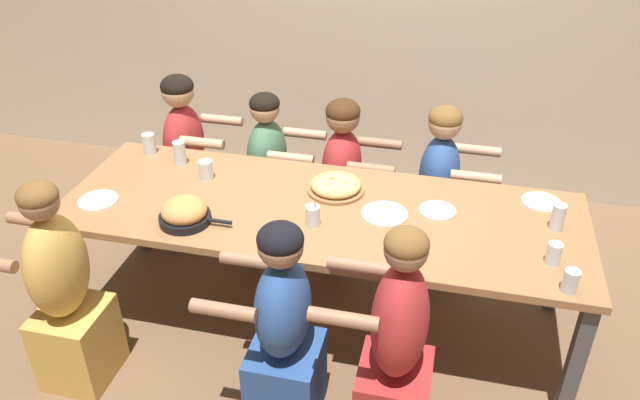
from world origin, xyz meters
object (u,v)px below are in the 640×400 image
drinking_glass_d (180,154)px  diner_far_midleft (269,178)px  skillet_bowl (185,213)px  diner_near_center (284,336)px  diner_near_left (65,296)px  diner_far_left (187,163)px  drinking_glass_b (206,171)px  diner_near_midright (396,352)px  empty_plate_a (438,211)px  drinking_glass_c (554,255)px  empty_plate_b (541,202)px  drinking_glass_e (149,145)px  diner_far_center (342,185)px  cocktail_glass_blue (312,217)px  drinking_glass_a (570,282)px  pizza_board_main (336,186)px  diner_far_midright (437,196)px  empty_plate_c (384,214)px  empty_plate_d (98,200)px  drinking_glass_f (558,219)px

drinking_glass_d → diner_far_midleft: bearing=45.8°
skillet_bowl → diner_near_center: (0.63, -0.41, -0.30)m
diner_near_left → diner_far_left: size_ratio=1.01×
drinking_glass_b → diner_near_left: 0.98m
diner_near_midright → empty_plate_a: bearing=-6.7°
diner_near_center → diner_near_left: bearing=90.0°
drinking_glass_c → diner_near_midright: bearing=-142.5°
diner_far_left → empty_plate_b: bearing=80.3°
drinking_glass_e → diner_far_center: 1.20m
drinking_glass_b → drinking_glass_e: drinking_glass_e is taller
cocktail_glass_blue → drinking_glass_a: (1.19, -0.24, -0.00)m
drinking_glass_a → empty_plate_b: bearing=95.5°
pizza_board_main → drinking_glass_e: drinking_glass_e is taller
diner_far_left → diner_far_midright: diner_far_left is taller
drinking_glass_c → empty_plate_c: bearing=164.5°
diner_near_midright → empty_plate_c: bearing=13.3°
empty_plate_b → drinking_glass_d: 2.02m
empty_plate_a → empty_plate_c: (-0.26, -0.09, -0.00)m
diner_near_left → diner_near_center: 1.10m
empty_plate_d → drinking_glass_f: size_ratio=1.51×
empty_plate_c → diner_far_midleft: size_ratio=0.22×
empty_plate_b → diner_near_midright: diner_near_midright is taller
pizza_board_main → drinking_glass_b: 0.73m
cocktail_glass_blue → drinking_glass_a: 1.21m
empty_plate_a → diner_near_midright: bearing=-96.7°
drinking_glass_f → diner_far_midright: (-0.59, 0.61, -0.31)m
diner_near_center → empty_plate_d: bearing=67.2°
drinking_glass_f → diner_far_midleft: size_ratio=0.13×
diner_far_midright → diner_far_left: bearing=-90.0°
diner_far_center → diner_near_center: bearing=0.9°
empty_plate_b → diner_far_midleft: diner_far_midleft is taller
cocktail_glass_blue → diner_far_left: size_ratio=0.12×
diner_near_midright → diner_far_center: diner_near_midright is taller
drinking_glass_f → diner_near_center: (-1.17, -0.78, -0.31)m
pizza_board_main → empty_plate_d: bearing=-161.7°
diner_far_midright → drinking_glass_a: bearing=29.3°
drinking_glass_d → pizza_board_main: bearing=-5.7°
diner_near_left → diner_far_midleft: 1.50m
cocktail_glass_blue → diner_far_midright: bearing=55.7°
diner_far_midleft → diner_far_midright: (1.08, -0.00, 0.02)m
drinking_glass_c → drinking_glass_f: (0.04, 0.29, 0.01)m
pizza_board_main → drinking_glass_a: size_ratio=2.90×
drinking_glass_c → diner_near_midright: diner_near_midright is taller
empty_plate_b → diner_near_center: (-1.12, -1.01, -0.26)m
diner_far_center → diner_near_midright: bearing=20.7°
diner_near_midright → drinking_glass_c: bearing=-52.5°
drinking_glass_f → diner_near_midright: bearing=-130.8°
empty_plate_d → drinking_glass_d: 0.55m
empty_plate_c → drinking_glass_d: (-1.23, 0.27, 0.05)m
empty_plate_d → diner_far_midleft: 1.14m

